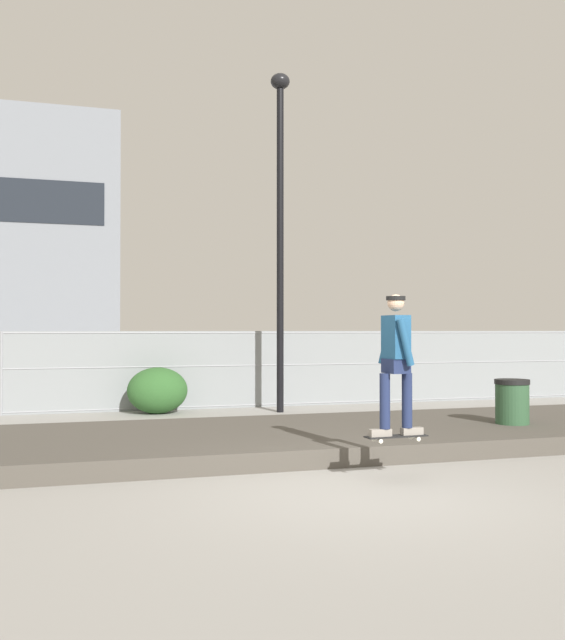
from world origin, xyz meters
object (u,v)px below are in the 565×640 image
object	(u,v)px
skater	(396,355)
parked_car_mid	(245,366)
street_lamp	(280,205)
parked_car_near	(18,369)
shrub_left	(157,390)
trash_bin	(512,409)
skateboard	(396,437)

from	to	relation	value
skater	parked_car_mid	world-z (taller)	skater
skater	parked_car_mid	bearing A→B (deg)	85.22
street_lamp	parked_car_mid	size ratio (longest dim) A/B	1.73
street_lamp	parked_car_near	bearing A→B (deg)	142.33
parked_car_near	shrub_left	xyz separation A→B (m)	(3.17, -4.04, -0.32)
skater	parked_car_near	size ratio (longest dim) A/B	0.39
parked_car_mid	trash_bin	xyz separation A→B (m)	(2.40, -9.21, -0.32)
parked_car_near	parked_car_mid	world-z (taller)	same
street_lamp	parked_car_near	world-z (taller)	street_lamp
skateboard	street_lamp	size ratio (longest dim) A/B	0.10
skater	shrub_left	distance (m)	8.32
skateboard	trash_bin	world-z (taller)	trash_bin
parked_car_near	trash_bin	distance (m)	12.84
trash_bin	parked_car_near	bearing A→B (deg)	131.50
parked_car_near	parked_car_mid	bearing A→B (deg)	-3.75
trash_bin	shrub_left	bearing A→B (deg)	133.73
parked_car_mid	skater	bearing A→B (deg)	-94.78
street_lamp	parked_car_near	xyz separation A→B (m)	(-5.89, 4.55, -3.91)
street_lamp	trash_bin	bearing A→B (deg)	-62.69
parked_car_mid	parked_car_near	bearing A→B (deg)	176.25
parked_car_near	street_lamp	bearing A→B (deg)	-37.67
skateboard	shrub_left	distance (m)	8.25
trash_bin	parked_car_mid	bearing A→B (deg)	104.60
skater	street_lamp	bearing A→B (deg)	84.24
parked_car_mid	shrub_left	xyz separation A→B (m)	(-2.94, -3.64, -0.32)
skater	parked_car_mid	distance (m)	11.71
trash_bin	skateboard	bearing A→B (deg)	-144.16
parked_car_near	trash_bin	xyz separation A→B (m)	(8.51, -9.61, -0.32)
skateboard	parked_car_near	distance (m)	13.10
skater	parked_car_near	distance (m)	13.12
skateboard	parked_car_mid	world-z (taller)	parked_car_mid
skater	trash_bin	size ratio (longest dim) A/B	1.70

